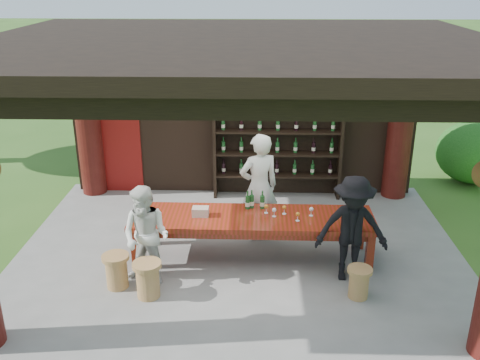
{
  "coord_description": "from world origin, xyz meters",
  "views": [
    {
      "loc": [
        0.24,
        -7.85,
        4.42
      ],
      "look_at": [
        0.0,
        0.4,
        1.15
      ],
      "focal_mm": 40.0,
      "sensor_mm": 36.0,
      "label": 1
    }
  ],
  "objects_px": {
    "stool_far_left": "(117,270)",
    "host": "(259,187)",
    "guest_woman": "(146,236)",
    "guest_man": "(352,229)",
    "stool_near_right": "(359,282)",
    "tasting_table": "(252,223)",
    "napkin_basket": "(200,212)",
    "stool_near_left": "(148,279)",
    "wine_shelf": "(277,143)"
  },
  "relations": [
    {
      "from": "wine_shelf",
      "to": "stool_near_right",
      "type": "relative_size",
      "value": 5.51
    },
    {
      "from": "host",
      "to": "guest_man",
      "type": "xyz_separation_m",
      "value": [
        1.38,
        -1.29,
        -0.12
      ]
    },
    {
      "from": "napkin_basket",
      "to": "wine_shelf",
      "type": "bearing_deg",
      "value": 63.25
    },
    {
      "from": "host",
      "to": "napkin_basket",
      "type": "bearing_deg",
      "value": 16.38
    },
    {
      "from": "napkin_basket",
      "to": "guest_woman",
      "type": "bearing_deg",
      "value": -133.62
    },
    {
      "from": "stool_far_left",
      "to": "host",
      "type": "height_order",
      "value": "host"
    },
    {
      "from": "stool_far_left",
      "to": "napkin_basket",
      "type": "height_order",
      "value": "napkin_basket"
    },
    {
      "from": "tasting_table",
      "to": "wine_shelf",
      "type": "bearing_deg",
      "value": 79.44
    },
    {
      "from": "host",
      "to": "guest_man",
      "type": "relative_size",
      "value": 1.14
    },
    {
      "from": "tasting_table",
      "to": "guest_woman",
      "type": "distance_m",
      "value": 1.73
    },
    {
      "from": "stool_near_left",
      "to": "stool_far_left",
      "type": "relative_size",
      "value": 1.04
    },
    {
      "from": "stool_far_left",
      "to": "guest_woman",
      "type": "bearing_deg",
      "value": 19.85
    },
    {
      "from": "wine_shelf",
      "to": "tasting_table",
      "type": "distance_m",
      "value": 2.69
    },
    {
      "from": "guest_man",
      "to": "guest_woman",
      "type": "bearing_deg",
      "value": -174.14
    },
    {
      "from": "wine_shelf",
      "to": "stool_far_left",
      "type": "relative_size",
      "value": 4.89
    },
    {
      "from": "stool_near_left",
      "to": "guest_woman",
      "type": "bearing_deg",
      "value": 99.76
    },
    {
      "from": "stool_near_left",
      "to": "stool_near_right",
      "type": "relative_size",
      "value": 1.17
    },
    {
      "from": "tasting_table",
      "to": "stool_near_left",
      "type": "bearing_deg",
      "value": -142.13
    },
    {
      "from": "guest_woman",
      "to": "stool_near_left",
      "type": "bearing_deg",
      "value": -62.27
    },
    {
      "from": "wine_shelf",
      "to": "guest_woman",
      "type": "relative_size",
      "value": 1.69
    },
    {
      "from": "stool_near_left",
      "to": "napkin_basket",
      "type": "bearing_deg",
      "value": 60.3
    },
    {
      "from": "guest_woman",
      "to": "guest_man",
      "type": "xyz_separation_m",
      "value": [
        3.03,
        0.19,
        0.06
      ]
    },
    {
      "from": "guest_man",
      "to": "napkin_basket",
      "type": "height_order",
      "value": "guest_man"
    },
    {
      "from": "stool_near_right",
      "to": "host",
      "type": "relative_size",
      "value": 0.25
    },
    {
      "from": "stool_near_right",
      "to": "host",
      "type": "xyz_separation_m",
      "value": [
        -1.43,
        1.8,
        0.7
      ]
    },
    {
      "from": "stool_near_right",
      "to": "host",
      "type": "distance_m",
      "value": 2.41
    },
    {
      "from": "host",
      "to": "guest_woman",
      "type": "distance_m",
      "value": 2.23
    },
    {
      "from": "napkin_basket",
      "to": "stool_near_right",
      "type": "bearing_deg",
      "value": -24.65
    },
    {
      "from": "stool_near_left",
      "to": "stool_far_left",
      "type": "height_order",
      "value": "stool_near_left"
    },
    {
      "from": "wine_shelf",
      "to": "guest_man",
      "type": "bearing_deg",
      "value": -72.58
    },
    {
      "from": "guest_woman",
      "to": "wine_shelf",
      "type": "bearing_deg",
      "value": 76.76
    },
    {
      "from": "stool_near_right",
      "to": "napkin_basket",
      "type": "bearing_deg",
      "value": 155.35
    },
    {
      "from": "tasting_table",
      "to": "stool_near_right",
      "type": "height_order",
      "value": "tasting_table"
    },
    {
      "from": "stool_near_left",
      "to": "napkin_basket",
      "type": "xyz_separation_m",
      "value": [
        0.66,
        1.15,
        0.53
      ]
    },
    {
      "from": "wine_shelf",
      "to": "napkin_basket",
      "type": "height_order",
      "value": "wine_shelf"
    },
    {
      "from": "wine_shelf",
      "to": "host",
      "type": "relative_size",
      "value": 1.36
    },
    {
      "from": "host",
      "to": "guest_man",
      "type": "bearing_deg",
      "value": 115.56
    },
    {
      "from": "wine_shelf",
      "to": "stool_far_left",
      "type": "distance_m",
      "value": 4.39
    },
    {
      "from": "stool_far_left",
      "to": "host",
      "type": "relative_size",
      "value": 0.28
    },
    {
      "from": "guest_woman",
      "to": "napkin_basket",
      "type": "relative_size",
      "value": 5.91
    },
    {
      "from": "tasting_table",
      "to": "stool_far_left",
      "type": "relative_size",
      "value": 7.33
    },
    {
      "from": "wine_shelf",
      "to": "tasting_table",
      "type": "height_order",
      "value": "wine_shelf"
    },
    {
      "from": "stool_near_left",
      "to": "stool_far_left",
      "type": "xyz_separation_m",
      "value": [
        -0.51,
        0.23,
        -0.01
      ]
    },
    {
      "from": "tasting_table",
      "to": "stool_near_left",
      "type": "xyz_separation_m",
      "value": [
        -1.49,
        -1.15,
        -0.35
      ]
    },
    {
      "from": "tasting_table",
      "to": "napkin_basket",
      "type": "distance_m",
      "value": 0.85
    },
    {
      "from": "host",
      "to": "tasting_table",
      "type": "bearing_deg",
      "value": 60.41
    },
    {
      "from": "tasting_table",
      "to": "stool_near_left",
      "type": "relative_size",
      "value": 7.06
    },
    {
      "from": "wine_shelf",
      "to": "stool_far_left",
      "type": "bearing_deg",
      "value": -125.12
    },
    {
      "from": "stool_far_left",
      "to": "napkin_basket",
      "type": "relative_size",
      "value": 2.04
    },
    {
      "from": "stool_far_left",
      "to": "stool_near_left",
      "type": "bearing_deg",
      "value": -24.7
    }
  ]
}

